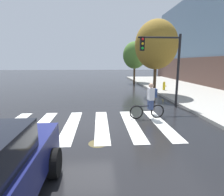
# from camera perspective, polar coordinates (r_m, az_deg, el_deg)

# --- Properties ---
(ground_plane) EXTENTS (120.00, 120.00, 0.00)m
(ground_plane) POSITION_cam_1_polar(r_m,az_deg,el_deg) (8.00, -8.31, -8.37)
(ground_plane) COLOR black
(crosswalk_stripes) EXTENTS (6.97, 4.09, 0.01)m
(crosswalk_stripes) POSITION_cam_1_polar(r_m,az_deg,el_deg) (7.99, -7.86, -8.32)
(crosswalk_stripes) COLOR silver
(crosswalk_stripes) RESTS_ON ground
(manhole_cover) EXTENTS (0.64, 0.64, 0.01)m
(manhole_cover) POSITION_cam_1_polar(r_m,az_deg,el_deg) (6.28, -4.32, -13.83)
(manhole_cover) COLOR #473D1E
(manhole_cover) RESTS_ON ground
(cyclist) EXTENTS (1.71, 0.38, 1.69)m
(cyclist) POSITION_cam_1_polar(r_m,az_deg,el_deg) (8.85, 11.62, -0.93)
(cyclist) COLOR black
(cyclist) RESTS_ON ground
(traffic_light_near) EXTENTS (2.47, 0.28, 4.20)m
(traffic_light_near) POSITION_cam_1_polar(r_m,az_deg,el_deg) (11.18, 15.98, 11.72)
(traffic_light_near) COLOR black
(traffic_light_near) RESTS_ON ground
(fire_hydrant) EXTENTS (0.33, 0.22, 0.78)m
(fire_hydrant) POSITION_cam_1_polar(r_m,az_deg,el_deg) (17.51, 15.78, 3.65)
(fire_hydrant) COLOR gold
(fire_hydrant) RESTS_ON sidewalk
(street_tree_near) EXTENTS (3.31, 3.31, 5.90)m
(street_tree_near) POSITION_cam_1_polar(r_m,az_deg,el_deg) (15.40, 13.50, 15.68)
(street_tree_near) COLOR #4C3823
(street_tree_near) RESTS_ON ground
(street_tree_mid) EXTENTS (2.93, 2.93, 5.21)m
(street_tree_mid) POSITION_cam_1_polar(r_m,az_deg,el_deg) (23.95, 7.02, 12.98)
(street_tree_mid) COLOR #4C3823
(street_tree_mid) RESTS_ON ground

